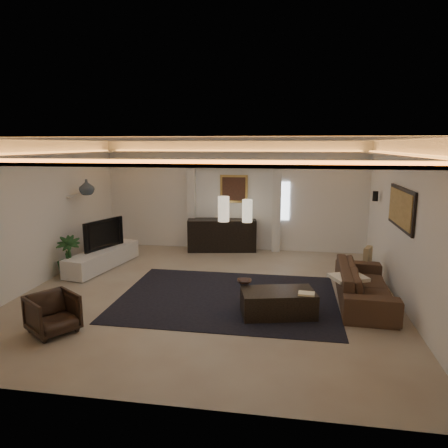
% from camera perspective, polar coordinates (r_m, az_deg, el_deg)
% --- Properties ---
extents(floor, '(7.00, 7.00, 0.00)m').
position_cam_1_polar(floor, '(8.08, -2.11, -9.50)').
color(floor, '#ACA38E').
rests_on(floor, ground).
extents(ceiling, '(7.00, 7.00, 0.00)m').
position_cam_1_polar(ceiling, '(7.57, -2.27, 11.53)').
color(ceiling, white).
rests_on(ceiling, ground).
extents(wall_back, '(7.00, 0.00, 7.00)m').
position_cam_1_polar(wall_back, '(11.11, 1.39, 3.86)').
color(wall_back, white).
rests_on(wall_back, ground).
extents(wall_front, '(7.00, 0.00, 7.00)m').
position_cam_1_polar(wall_front, '(4.42, -11.28, -7.41)').
color(wall_front, white).
rests_on(wall_front, ground).
extents(wall_left, '(0.00, 7.00, 7.00)m').
position_cam_1_polar(wall_left, '(9.05, -24.46, 1.25)').
color(wall_left, white).
rests_on(wall_left, ground).
extents(wall_right, '(0.00, 7.00, 7.00)m').
position_cam_1_polar(wall_right, '(7.80, 23.90, -0.13)').
color(wall_right, white).
rests_on(wall_right, ground).
extents(cove_soffit, '(7.00, 7.00, 0.04)m').
position_cam_1_polar(cove_soffit, '(7.57, -2.26, 9.41)').
color(cove_soffit, silver).
rests_on(cove_soffit, ceiling).
extents(daylight_slit, '(0.25, 0.03, 1.00)m').
position_cam_1_polar(daylight_slit, '(11.00, 8.37, 3.15)').
color(daylight_slit, white).
rests_on(daylight_slit, wall_back).
extents(area_rug, '(4.00, 3.00, 0.01)m').
position_cam_1_polar(area_rug, '(7.83, 0.51, -10.14)').
color(area_rug, black).
rests_on(area_rug, ground).
extents(pilaster_left, '(0.22, 0.20, 2.20)m').
position_cam_1_polar(pilaster_left, '(11.27, -4.49, 2.14)').
color(pilaster_left, silver).
rests_on(pilaster_left, ground).
extents(pilaster_right, '(0.22, 0.20, 2.20)m').
position_cam_1_polar(pilaster_right, '(10.96, 7.28, 1.83)').
color(pilaster_right, silver).
rests_on(pilaster_right, ground).
extents(alcove_header, '(2.52, 0.20, 0.12)m').
position_cam_1_polar(alcove_header, '(10.94, 1.34, 7.96)').
color(alcove_header, silver).
rests_on(alcove_header, wall_back).
extents(painting_frame, '(0.74, 0.04, 0.74)m').
position_cam_1_polar(painting_frame, '(11.05, 1.37, 4.87)').
color(painting_frame, tan).
rests_on(painting_frame, wall_back).
extents(painting_canvas, '(0.62, 0.02, 0.62)m').
position_cam_1_polar(painting_canvas, '(11.03, 1.36, 4.86)').
color(painting_canvas, '#4C2D1E').
rests_on(painting_canvas, wall_back).
extents(art_panel_frame, '(0.04, 1.64, 0.74)m').
position_cam_1_polar(art_panel_frame, '(8.04, 23.30, 2.03)').
color(art_panel_frame, black).
rests_on(art_panel_frame, wall_right).
extents(art_panel_gold, '(0.02, 1.50, 0.62)m').
position_cam_1_polar(art_panel_gold, '(8.04, 23.13, 2.04)').
color(art_panel_gold, tan).
rests_on(art_panel_gold, wall_right).
extents(wall_sconce, '(0.12, 0.12, 0.22)m').
position_cam_1_polar(wall_sconce, '(9.86, 20.18, 3.64)').
color(wall_sconce, black).
rests_on(wall_sconce, wall_right).
extents(wall_niche, '(0.10, 0.55, 0.04)m').
position_cam_1_polar(wall_niche, '(10.18, -19.94, 3.69)').
color(wall_niche, silver).
rests_on(wall_niche, wall_left).
extents(console, '(1.88, 0.87, 0.91)m').
position_cam_1_polar(console, '(11.09, -0.30, -1.66)').
color(console, black).
rests_on(console, ground).
extents(lamp_left, '(0.30, 0.30, 0.65)m').
position_cam_1_polar(lamp_left, '(10.66, -0.05, 1.62)').
color(lamp_left, beige).
rests_on(lamp_left, console).
extents(lamp_right, '(0.31, 0.31, 0.58)m').
position_cam_1_polar(lamp_right, '(10.58, 3.23, 1.53)').
color(lamp_right, beige).
rests_on(lamp_right, console).
extents(media_ledge, '(0.94, 2.28, 0.42)m').
position_cam_1_polar(media_ledge, '(10.00, -16.37, -4.55)').
color(media_ledge, silver).
rests_on(media_ledge, ground).
extents(tv, '(1.17, 0.55, 0.68)m').
position_cam_1_polar(tv, '(10.06, -16.73, -1.17)').
color(tv, black).
rests_on(tv, media_ledge).
extents(figurine, '(0.17, 0.17, 0.41)m').
position_cam_1_polar(figurine, '(10.70, -16.06, -1.25)').
color(figurine, black).
rests_on(figurine, media_ledge).
extents(ginger_jar, '(0.45, 0.45, 0.36)m').
position_cam_1_polar(ginger_jar, '(10.06, -18.44, 4.85)').
color(ginger_jar, '#4C585F').
rests_on(ginger_jar, wall_niche).
extents(plant, '(0.66, 0.66, 0.90)m').
position_cam_1_polar(plant, '(9.46, -20.65, -4.30)').
color(plant, '#1A401C').
rests_on(plant, ground).
extents(sofa, '(2.31, 0.99, 0.66)m').
position_cam_1_polar(sofa, '(7.94, 18.81, -7.93)').
color(sofa, '#322519').
rests_on(sofa, ground).
extents(throw_blanket, '(0.72, 0.66, 0.06)m').
position_cam_1_polar(throw_blanket, '(7.54, 16.80, -7.08)').
color(throw_blanket, white).
rests_on(throw_blanket, sofa).
extents(throw_pillow, '(0.23, 0.37, 0.35)m').
position_cam_1_polar(throw_pillow, '(9.11, 19.23, -4.11)').
color(throw_pillow, tan).
rests_on(throw_pillow, sofa).
extents(coffee_table, '(1.32, 0.91, 0.45)m').
position_cam_1_polar(coffee_table, '(7.08, 7.47, -10.85)').
color(coffee_table, black).
rests_on(coffee_table, ground).
extents(bowl, '(0.28, 0.28, 0.06)m').
position_cam_1_polar(bowl, '(7.30, 2.82, -8.09)').
color(bowl, '#3C2820').
rests_on(bowl, coffee_table).
extents(magazine, '(0.27, 0.21, 0.03)m').
position_cam_1_polar(magazine, '(6.91, 11.30, -9.57)').
color(magazine, '#FFF1C4').
rests_on(magazine, coffee_table).
extents(armchair, '(0.91, 0.91, 0.61)m').
position_cam_1_polar(armchair, '(6.90, -22.58, -11.36)').
color(armchair, '#2F251D').
rests_on(armchair, ground).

